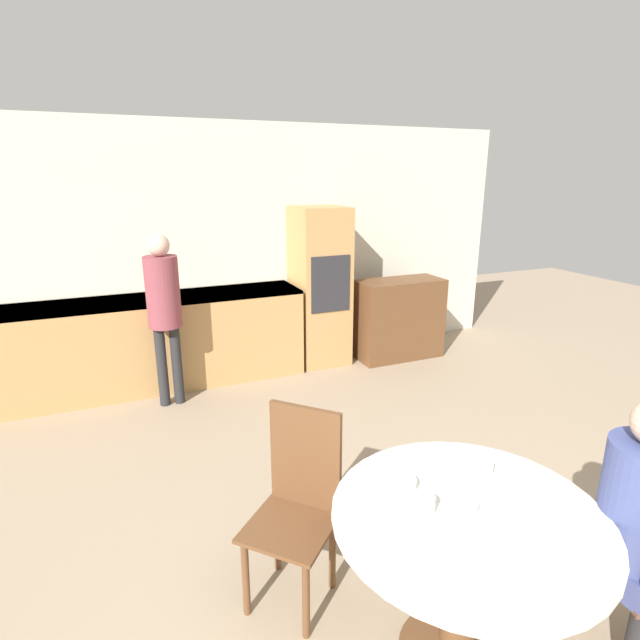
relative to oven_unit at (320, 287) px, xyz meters
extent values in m
cube|color=beige|center=(-0.81, 0.34, 0.43)|extent=(6.54, 0.05, 2.60)
cube|color=tan|center=(-1.78, -0.01, -0.41)|extent=(2.92, 0.60, 0.92)
cube|color=black|center=(-1.78, -0.01, 0.03)|extent=(2.92, 0.60, 0.03)
cube|color=tan|center=(0.00, 0.00, 0.00)|extent=(0.55, 0.58, 1.74)
cube|color=#28282D|center=(0.00, -0.29, 0.09)|extent=(0.44, 0.01, 0.60)
cube|color=brown|center=(0.89, -0.24, -0.41)|extent=(0.99, 0.45, 0.92)
cylinder|color=brown|center=(-0.90, -3.64, -0.50)|extent=(0.15, 0.15, 0.74)
cylinder|color=silver|center=(-0.90, -3.64, -0.12)|extent=(1.11, 1.11, 0.03)
cylinder|color=brown|center=(-0.24, -3.74, -0.66)|extent=(0.04, 0.04, 0.43)
cylinder|color=brown|center=(-1.69, -3.04, -0.66)|extent=(0.04, 0.04, 0.43)
cylinder|color=brown|center=(-1.47, -3.28, -0.66)|extent=(0.04, 0.04, 0.43)
cylinder|color=brown|center=(-1.46, -2.82, -0.66)|extent=(0.04, 0.04, 0.43)
cylinder|color=brown|center=(-1.24, -3.06, -0.66)|extent=(0.04, 0.04, 0.43)
cube|color=brown|center=(-1.46, -3.05, -0.43)|extent=(0.57, 0.57, 0.02)
cube|color=brown|center=(-1.33, -2.92, -0.15)|extent=(0.28, 0.30, 0.54)
cube|color=#3D477A|center=(-0.26, -3.95, -0.37)|extent=(0.28, 0.34, 0.12)
cylinder|color=#262628|center=(-1.78, -0.49, -0.49)|extent=(0.09, 0.09, 0.76)
cylinder|color=#262628|center=(-1.65, -0.49, -0.49)|extent=(0.09, 0.09, 0.76)
cylinder|color=brown|center=(-1.72, -0.49, 0.21)|extent=(0.29, 0.29, 0.63)
sphere|color=beige|center=(-1.72, -0.49, 0.62)|extent=(0.19, 0.19, 0.19)
cylinder|color=beige|center=(-1.07, -3.58, -0.06)|extent=(0.08, 0.08, 0.08)
cylinder|color=silver|center=(-1.08, -3.38, -0.08)|extent=(0.15, 0.15, 0.04)
cylinder|color=silver|center=(-0.94, -3.63, -0.08)|extent=(0.13, 0.13, 0.05)
cylinder|color=white|center=(-0.67, -3.48, -0.07)|extent=(0.03, 0.03, 0.07)
cylinder|color=silver|center=(-0.67, -3.48, -0.02)|extent=(0.03, 0.03, 0.01)
camera|label=1|loc=(-2.13, -4.98, 1.21)|focal=28.00mm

